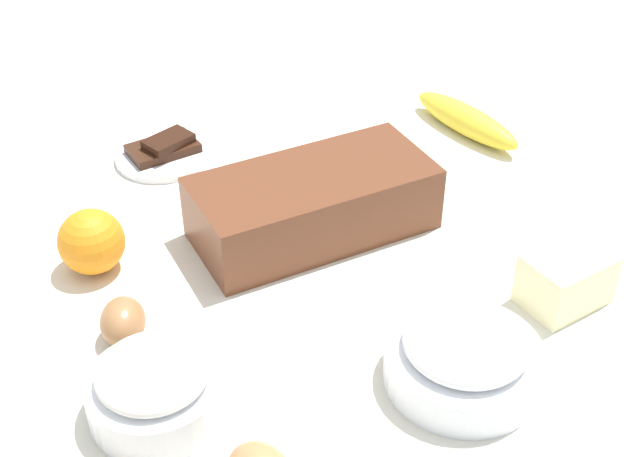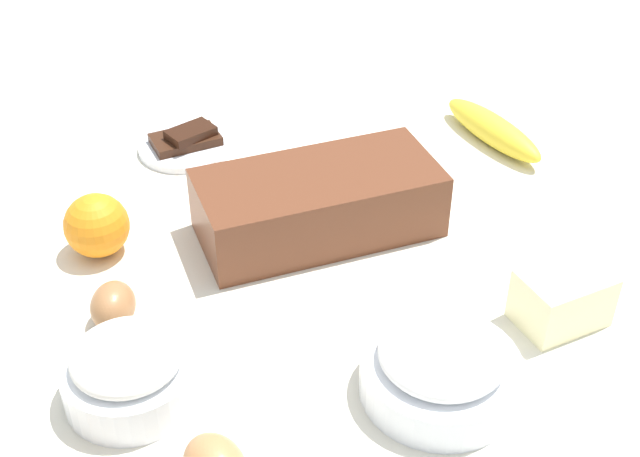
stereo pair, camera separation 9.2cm
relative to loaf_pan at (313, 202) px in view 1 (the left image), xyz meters
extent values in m
cube|color=silver|center=(-0.01, -0.05, -0.05)|extent=(2.40, 2.40, 0.02)
cube|color=brown|center=(0.00, 0.00, 0.00)|extent=(0.30, 0.18, 0.08)
cube|color=black|center=(0.00, 0.00, 0.00)|extent=(0.28, 0.16, 0.07)
cylinder|color=white|center=(-0.22, -0.23, -0.02)|extent=(0.13, 0.13, 0.04)
torus|color=white|center=(-0.22, -0.23, 0.00)|extent=(0.13, 0.13, 0.01)
ellipsoid|color=white|center=(-0.22, -0.23, 0.01)|extent=(0.10, 0.10, 0.04)
cylinder|color=white|center=(0.07, -0.27, -0.02)|extent=(0.15, 0.15, 0.04)
torus|color=white|center=(0.07, -0.27, -0.01)|extent=(0.15, 0.15, 0.01)
ellipsoid|color=white|center=(0.07, -0.27, 0.01)|extent=(0.12, 0.12, 0.04)
ellipsoid|color=yellow|center=(0.27, 0.16, -0.02)|extent=(0.11, 0.19, 0.04)
sphere|color=orange|center=(-0.26, 0.00, 0.00)|extent=(0.07, 0.07, 0.07)
cube|color=#F4EDB2|center=(0.22, -0.20, -0.01)|extent=(0.10, 0.09, 0.06)
ellipsoid|color=#9D693F|center=(-0.24, -0.12, -0.02)|extent=(0.06, 0.07, 0.05)
cylinder|color=white|center=(-0.15, 0.22, -0.04)|extent=(0.13, 0.13, 0.01)
cube|color=#381E11|center=(-0.15, 0.22, -0.03)|extent=(0.10, 0.08, 0.01)
cube|color=black|center=(-0.14, 0.21, -0.01)|extent=(0.07, 0.07, 0.01)
camera|label=1|loc=(-0.23, -0.78, 0.56)|focal=47.63mm
camera|label=2|loc=(-0.14, -0.81, 0.56)|focal=47.63mm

